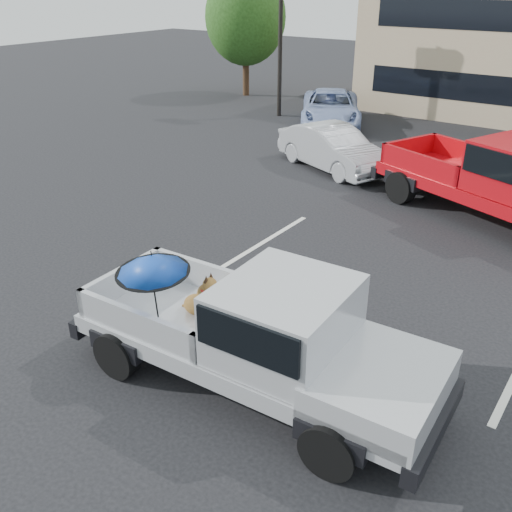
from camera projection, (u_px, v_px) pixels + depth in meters
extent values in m
plane|color=black|center=(319.00, 338.00, 9.76)|extent=(90.00, 90.00, 0.00)
cube|color=silver|center=(247.00, 252.00, 12.78)|extent=(0.12, 5.00, 0.01)
cylinder|color=black|center=(280.00, 44.00, 23.85)|extent=(0.18, 0.18, 6.00)
cylinder|color=#332114|center=(246.00, 71.00, 28.91)|extent=(0.32, 0.32, 2.42)
ellipsoid|color=#1E4012|center=(245.00, 17.00, 27.79)|extent=(3.96, 3.96, 4.55)
cylinder|color=black|center=(117.00, 354.00, 8.72)|extent=(0.77, 0.31, 0.76)
cylinder|color=black|center=(193.00, 302.00, 10.10)|extent=(0.77, 0.31, 0.76)
cylinder|color=black|center=(330.00, 450.00, 6.97)|extent=(0.77, 0.31, 0.76)
cylinder|color=black|center=(385.00, 371.00, 8.35)|extent=(0.77, 0.31, 0.76)
cube|color=#B9BCC0|center=(251.00, 348.00, 8.38)|extent=(5.47, 2.15, 0.28)
cube|color=#B9BCC0|center=(381.00, 384.00, 7.32)|extent=(1.58, 1.98, 0.46)
cube|color=black|center=(435.00, 429.00, 7.12)|extent=(0.29, 1.97, 0.30)
cube|color=black|center=(118.00, 305.00, 9.79)|extent=(0.27, 1.97, 0.28)
cube|color=#B9BCC0|center=(284.00, 319.00, 7.81)|extent=(1.73, 1.91, 1.05)
cube|color=black|center=(285.00, 307.00, 7.73)|extent=(1.58, 2.00, 0.55)
cube|color=black|center=(175.00, 315.00, 9.06)|extent=(2.38, 1.94, 0.10)
cube|color=#B9BCC0|center=(207.00, 277.00, 9.58)|extent=(2.30, 0.20, 0.50)
cube|color=#B9BCC0|center=(135.00, 325.00, 8.27)|extent=(2.30, 0.20, 0.50)
cube|color=#B9BCC0|center=(123.00, 281.00, 9.46)|extent=(0.18, 1.84, 0.50)
cube|color=#B9BCC0|center=(231.00, 320.00, 8.39)|extent=(0.18, 1.84, 0.50)
ellipsoid|color=brown|center=(198.00, 305.00, 8.96)|extent=(0.49, 0.42, 0.32)
cylinder|color=brown|center=(208.00, 314.00, 8.79)|extent=(0.07, 0.07, 0.24)
cylinder|color=brown|center=(214.00, 309.00, 8.91)|extent=(0.07, 0.07, 0.24)
ellipsoid|color=brown|center=(206.00, 297.00, 8.79)|extent=(0.31, 0.28, 0.43)
cylinder|color=red|center=(207.00, 289.00, 8.72)|extent=(0.21, 0.21, 0.04)
sphere|color=brown|center=(210.00, 285.00, 8.64)|extent=(0.23, 0.23, 0.23)
cone|color=black|center=(217.00, 288.00, 8.59)|extent=(0.16, 0.12, 0.11)
cone|color=black|center=(206.00, 279.00, 8.55)|extent=(0.08, 0.08, 0.12)
cone|color=black|center=(211.00, 276.00, 8.64)|extent=(0.08, 0.08, 0.12)
cylinder|color=brown|center=(189.00, 307.00, 9.09)|extent=(0.28, 0.05, 0.10)
cylinder|color=black|center=(155.00, 297.00, 8.46)|extent=(0.02, 0.10, 1.05)
cone|color=blue|center=(152.00, 264.00, 8.22)|extent=(1.10, 1.12, 0.36)
cylinder|color=black|center=(151.00, 254.00, 8.15)|extent=(0.02, 0.02, 0.10)
cylinder|color=black|center=(153.00, 272.00, 8.27)|extent=(1.10, 1.10, 0.09)
cylinder|color=black|center=(401.00, 187.00, 15.41)|extent=(0.92, 0.61, 0.86)
cylinder|color=black|center=(452.00, 174.00, 16.43)|extent=(0.92, 0.61, 0.86)
cube|color=#B40A11|center=(494.00, 191.00, 14.19)|extent=(6.50, 4.29, 0.32)
cube|color=black|center=(401.00, 166.00, 16.63)|extent=(1.01, 2.15, 0.32)
cube|color=black|center=(442.00, 171.00, 15.40)|extent=(3.20, 2.91, 0.11)
cube|color=#B40A11|center=(468.00, 153.00, 15.73)|extent=(2.47, 1.07, 0.57)
cube|color=#B40A11|center=(418.00, 165.00, 14.77)|extent=(2.47, 1.07, 0.57)
cube|color=#B40A11|center=(409.00, 148.00, 16.19)|extent=(0.88, 1.99, 0.57)
cube|color=#B40A11|center=(484.00, 171.00, 14.31)|extent=(0.88, 1.99, 0.57)
imported|color=#A9ABB0|center=(333.00, 148.00, 17.97)|extent=(4.38, 2.95, 1.37)
imported|color=#889CCB|center=(331.00, 108.00, 23.25)|extent=(4.44, 5.48, 1.39)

